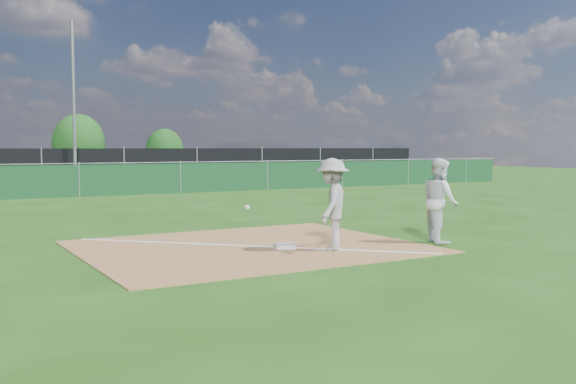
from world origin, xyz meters
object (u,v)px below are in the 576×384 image
Objects in this scene: light_pole at (74,103)px; car_mid at (24,167)px; play_at_first at (332,204)px; tree_right at (165,150)px; car_right at (94,167)px; runner at (440,201)px; tree_mid at (79,143)px; first_base at (284,246)px.

light_pole is 6.23m from car_mid.
tree_right is at bearing 75.22° from play_at_first.
car_mid reaches higher than car_right.
runner is 0.35× the size of car_mid.
car_right is 1.18× the size of tree_mid.
first_base is at bearing 154.02° from car_right.
tree_mid reaches higher than play_at_first.
car_right is at bearing -136.79° from tree_right.
tree_mid is at bearing -23.99° from car_right.
car_right is at bearing -94.84° from tree_mid.
car_mid is at bearing 27.83° from runner.
light_pole is at bearing 88.97° from play_at_first.
play_at_first is at bearing -95.30° from tree_mid.
car_mid is at bearing 78.66° from car_right.
first_base is 28.07m from car_right.
play_at_first is 0.52× the size of car_right.
tree_right is (6.40, 6.01, 0.93)m from car_right.
first_base is 0.14× the size of play_at_first.
car_mid is (-1.65, 5.08, -3.21)m from light_pole.
runner is 28.39m from car_mid.
car_right is (0.33, 28.70, -0.12)m from runner.
light_pole reaches higher than runner.
light_pole reaches higher than play_at_first.
tree_mid is at bearing 83.55° from first_base.
light_pole is 6.90m from car_right.
first_base is at bearing 163.57° from car_mid.
car_mid is 1.16× the size of tree_mid.
light_pole is 12.63m from tree_mid.
tree_mid is (0.55, 6.54, 1.40)m from car_right.
car_right reaches higher than first_base.
runner reaches higher than car_right.
tree_right is (9.74, 33.87, 1.58)m from first_base.
tree_right reaches higher than play_at_first.
light_pole reaches higher than car_mid.
light_pole is 22.89× the size of first_base.
tree_mid is (4.48, 7.08, 1.32)m from car_mid.
tree_mid is (2.83, 12.16, -1.89)m from light_pole.
car_mid is 8.48m from tree_mid.
tree_mid reaches higher than car_right.
car_right is at bearing 67.91° from light_pole.
light_pole reaches higher than car_right.
car_right is 6.71m from tree_mid.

